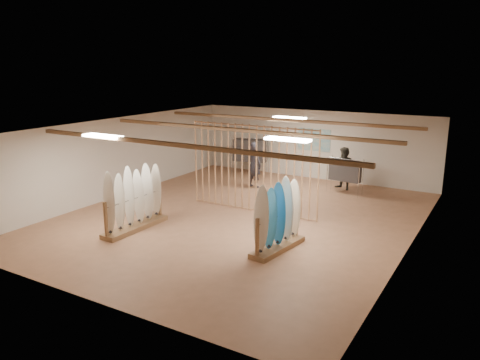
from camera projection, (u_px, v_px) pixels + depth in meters
The scene contains 16 objects.
floor at pixel (240, 218), 14.44m from camera, with size 12.00×12.00×0.00m, color #A26E4E.
ceiling at pixel (240, 127), 13.76m from camera, with size 12.00×12.00×0.00m, color #999691.
wall_back at pixel (314, 145), 19.12m from camera, with size 12.00×12.00×0.00m, color beige.
wall_front at pixel (84, 235), 9.08m from camera, with size 12.00×12.00×0.00m, color beige.
wall_left at pixel (118, 157), 16.55m from camera, with size 12.00×12.00×0.00m, color beige.
wall_right at pixel (413, 197), 11.65m from camera, with size 12.00×12.00×0.00m, color beige.
ceiling_slats at pixel (240, 130), 13.78m from camera, with size 9.50×6.12×0.10m, color olive.
light_panels at pixel (240, 129), 13.78m from camera, with size 1.20×0.35×0.06m, color white.
bamboo_partition at pixel (253, 169), 14.77m from camera, with size 4.45×0.05×2.78m.
poster at pixel (314, 140), 19.06m from camera, with size 1.40×0.03×0.90m, color teal.
rack_left at pixel (134, 208), 13.30m from camera, with size 0.54×2.26×1.81m.
rack_right at pixel (278, 227), 11.81m from camera, with size 0.74×1.93×1.79m.
clothing_rack_a at pixel (250, 150), 19.69m from camera, with size 1.50×0.68×1.64m.
clothing_rack_b at pixel (345, 171), 16.88m from camera, with size 1.24×0.47×1.33m.
shopper_a at pixel (254, 162), 17.79m from camera, with size 0.72×0.49×1.98m, color #25232A.
shopper_b at pixel (344, 166), 17.48m from camera, with size 0.88×0.68×1.81m, color #36322A.
Camera 1 is at (6.94, -11.85, 4.63)m, focal length 35.00 mm.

